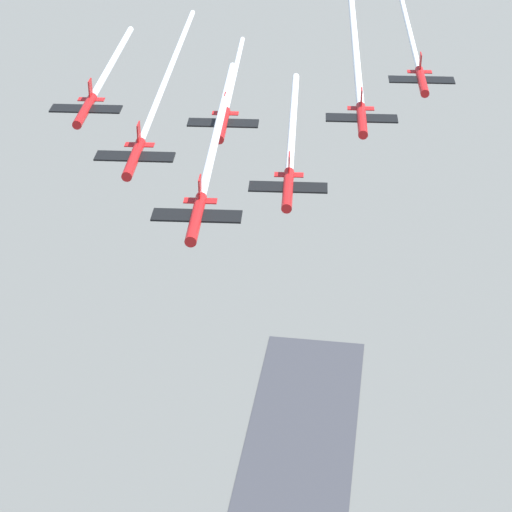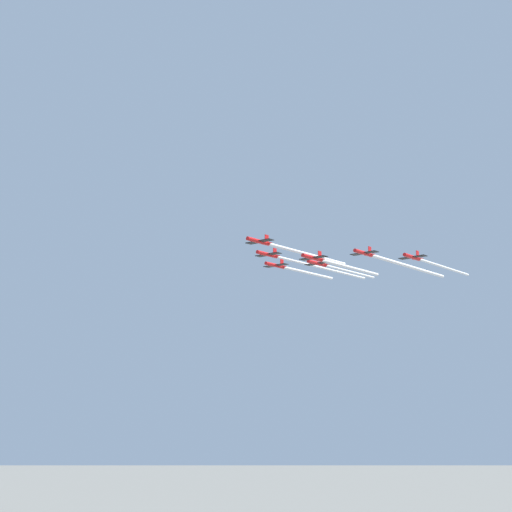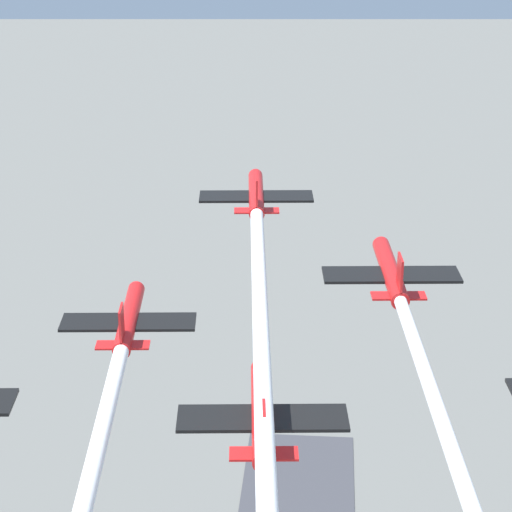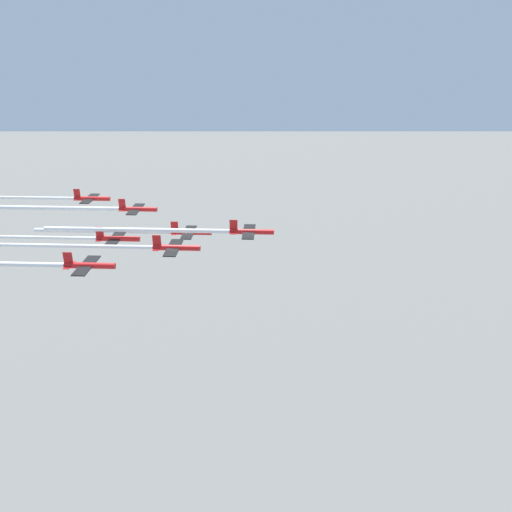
# 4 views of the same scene
# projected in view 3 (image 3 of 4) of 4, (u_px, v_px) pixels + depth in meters

# --- Properties ---
(jet_0) EXTENTS (8.72, 8.83, 3.31)m
(jet_0) POSITION_uv_depth(u_px,v_px,m) (256.00, 195.00, 80.78)
(jet_0) COLOR red
(jet_1) EXTENTS (8.72, 8.83, 3.31)m
(jet_1) POSITION_uv_depth(u_px,v_px,m) (129.00, 320.00, 68.15)
(jet_1) COLOR red
(jet_2) EXTENTS (8.72, 8.83, 3.31)m
(jet_2) POSITION_uv_depth(u_px,v_px,m) (391.00, 273.00, 67.03)
(jet_2) COLOR red
(jet_4) EXTENTS (8.72, 8.83, 3.31)m
(jet_4) POSITION_uv_depth(u_px,v_px,m) (263.00, 415.00, 53.63)
(jet_4) COLOR red
(smoke_trail_0) EXTENTS (27.69, 32.71, 0.98)m
(smoke_trail_0) POSITION_uv_depth(u_px,v_px,m) (261.00, 339.00, 57.24)
(smoke_trail_0) COLOR white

